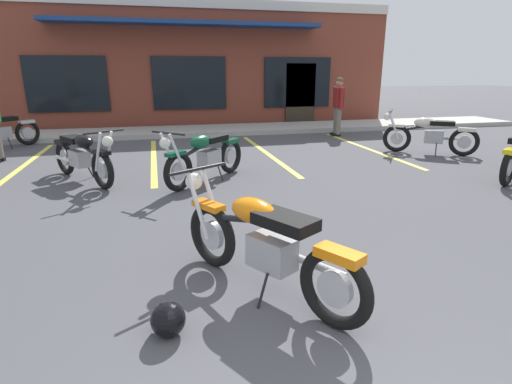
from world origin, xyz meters
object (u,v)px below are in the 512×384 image
at_px(motorcycle_foreground_classic, 263,242).
at_px(person_in_shorts_foreground, 338,103).
at_px(motorcycle_black_cruiser, 205,155).
at_px(motorcycle_blue_standard, 429,134).
at_px(motorcycle_red_sportbike, 82,156).
at_px(helmet_on_pavement, 168,319).

relative_size(motorcycle_foreground_classic, person_in_shorts_foreground, 1.12).
relative_size(motorcycle_black_cruiser, motorcycle_blue_standard, 0.91).
distance_m(motorcycle_black_cruiser, person_in_shorts_foreground, 6.12).
bearing_deg(motorcycle_blue_standard, motorcycle_black_cruiser, -167.19).
xyz_separation_m(motorcycle_red_sportbike, motorcycle_black_cruiser, (2.07, -0.50, 0.00)).
xyz_separation_m(motorcycle_foreground_classic, motorcycle_red_sportbike, (-2.10, 4.29, 0.00)).
distance_m(motorcycle_foreground_classic, motorcycle_red_sportbike, 4.78).
distance_m(motorcycle_foreground_classic, person_in_shorts_foreground, 9.14).
bearing_deg(motorcycle_foreground_classic, motorcycle_blue_standard, 43.40).
bearing_deg(motorcycle_foreground_classic, motorcycle_red_sportbike, 116.07).
bearing_deg(motorcycle_black_cruiser, person_in_shorts_foreground, 43.72).
height_order(person_in_shorts_foreground, helmet_on_pavement, person_in_shorts_foreground).
height_order(motorcycle_foreground_classic, helmet_on_pavement, motorcycle_foreground_classic).
bearing_deg(motorcycle_black_cruiser, motorcycle_foreground_classic, -89.54).
distance_m(motorcycle_red_sportbike, motorcycle_blue_standard, 7.42).
bearing_deg(motorcycle_red_sportbike, motorcycle_blue_standard, 5.49).
xyz_separation_m(person_in_shorts_foreground, helmet_on_pavement, (-5.21, -8.45, -0.82)).
distance_m(person_in_shorts_foreground, helmet_on_pavement, 9.96).
height_order(motorcycle_red_sportbike, person_in_shorts_foreground, person_in_shorts_foreground).
xyz_separation_m(motorcycle_blue_standard, helmet_on_pavement, (-6.13, -5.45, -0.33)).
height_order(motorcycle_black_cruiser, person_in_shorts_foreground, person_in_shorts_foreground).
relative_size(motorcycle_blue_standard, person_in_shorts_foreground, 1.09).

